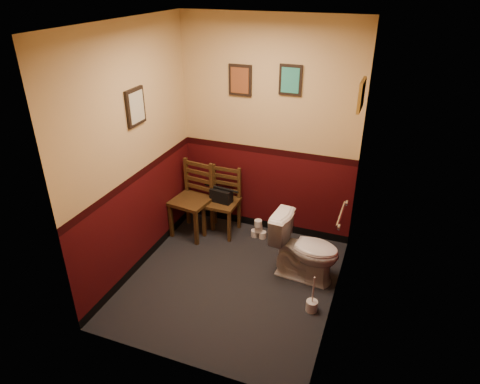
% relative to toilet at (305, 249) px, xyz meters
% --- Properties ---
extents(floor, '(2.20, 2.40, 0.00)m').
position_rel_toilet_xyz_m(floor, '(-0.72, -0.37, -0.37)').
color(floor, black).
rests_on(floor, ground).
extents(ceiling, '(2.20, 2.40, 0.00)m').
position_rel_toilet_xyz_m(ceiling, '(-0.72, -0.37, 2.33)').
color(ceiling, silver).
rests_on(ceiling, ground).
extents(wall_back, '(2.20, 0.00, 2.70)m').
position_rel_toilet_xyz_m(wall_back, '(-0.72, 0.83, 0.98)').
color(wall_back, '#3A080A').
rests_on(wall_back, ground).
extents(wall_front, '(2.20, 0.00, 2.70)m').
position_rel_toilet_xyz_m(wall_front, '(-0.72, -1.57, 0.98)').
color(wall_front, '#3A080A').
rests_on(wall_front, ground).
extents(wall_left, '(0.00, 2.40, 2.70)m').
position_rel_toilet_xyz_m(wall_left, '(-1.82, -0.37, 0.98)').
color(wall_left, '#3A080A').
rests_on(wall_left, ground).
extents(wall_right, '(0.00, 2.40, 2.70)m').
position_rel_toilet_xyz_m(wall_right, '(0.38, -0.37, 0.98)').
color(wall_right, '#3A080A').
rests_on(wall_right, ground).
extents(grab_bar, '(0.05, 0.56, 0.06)m').
position_rel_toilet_xyz_m(grab_bar, '(0.35, -0.12, 0.58)').
color(grab_bar, silver).
rests_on(grab_bar, wall_right).
extents(framed_print_back_a, '(0.28, 0.04, 0.36)m').
position_rel_toilet_xyz_m(framed_print_back_a, '(-1.07, 0.81, 1.58)').
color(framed_print_back_a, black).
rests_on(framed_print_back_a, wall_back).
extents(framed_print_back_b, '(0.26, 0.04, 0.34)m').
position_rel_toilet_xyz_m(framed_print_back_b, '(-0.47, 0.81, 1.63)').
color(framed_print_back_b, black).
rests_on(framed_print_back_b, wall_back).
extents(framed_print_left, '(0.04, 0.30, 0.38)m').
position_rel_toilet_xyz_m(framed_print_left, '(-1.80, -0.27, 1.48)').
color(framed_print_left, black).
rests_on(framed_print_left, wall_left).
extents(framed_print_right, '(0.04, 0.34, 0.28)m').
position_rel_toilet_xyz_m(framed_print_right, '(0.36, 0.23, 1.68)').
color(framed_print_right, olive).
rests_on(framed_print_right, wall_right).
extents(toilet, '(0.80, 0.49, 0.74)m').
position_rel_toilet_xyz_m(toilet, '(0.00, 0.00, 0.00)').
color(toilet, white).
rests_on(toilet, floor).
extents(toilet_brush, '(0.12, 0.12, 0.43)m').
position_rel_toilet_xyz_m(toilet_brush, '(0.21, -0.51, -0.30)').
color(toilet_brush, silver).
rests_on(toilet_brush, floor).
extents(chair_left, '(0.50, 0.50, 0.96)m').
position_rel_toilet_xyz_m(chair_left, '(-1.56, 0.41, 0.11)').
color(chair_left, '#482E15').
rests_on(chair_left, floor).
extents(chair_right, '(0.41, 0.41, 0.87)m').
position_rel_toilet_xyz_m(chair_right, '(-1.22, 0.57, 0.07)').
color(chair_right, '#482E15').
rests_on(chair_right, floor).
extents(handbag, '(0.29, 0.17, 0.20)m').
position_rel_toilet_xyz_m(handbag, '(-1.22, 0.53, 0.17)').
color(handbag, black).
rests_on(handbag, chair_right).
extents(tp_stack, '(0.20, 0.12, 0.27)m').
position_rel_toilet_xyz_m(tp_stack, '(-0.73, 0.57, -0.26)').
color(tp_stack, silver).
rests_on(tp_stack, floor).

